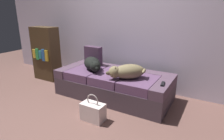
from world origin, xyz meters
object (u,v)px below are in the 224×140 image
object	(u,v)px
tv_remote	(163,84)
throw_pillow	(93,56)
dog_dark	(93,64)
bookshelf	(46,54)
couch	(113,84)
handbag	(93,111)
dog_tan	(127,71)

from	to	relation	value
tv_remote	throw_pillow	xyz separation A→B (m)	(-1.43, 0.37, 0.16)
dog_dark	bookshelf	xyz separation A→B (m)	(-1.30, 0.15, 0.00)
couch	tv_remote	distance (m)	0.91
tv_remote	throw_pillow	size ratio (longest dim) A/B	0.44
couch	handbag	size ratio (longest dim) A/B	5.03
couch	bookshelf	bearing A→B (deg)	177.35
dog_tan	handbag	distance (m)	0.77
throw_pillow	bookshelf	distance (m)	1.12
throw_pillow	bookshelf	world-z (taller)	bookshelf
dog_tan	handbag	size ratio (longest dim) A/B	1.47
tv_remote	bookshelf	bearing A→B (deg)	167.78
bookshelf	handbag	bearing A→B (deg)	-25.61
throw_pillow	handbag	distance (m)	1.31
couch	bookshelf	xyz separation A→B (m)	(-1.67, 0.08, 0.33)
handbag	bookshelf	world-z (taller)	bookshelf
dog_dark	throw_pillow	distance (m)	0.36
couch	handbag	xyz separation A→B (m)	(0.12, -0.78, -0.09)
handbag	bookshelf	bearing A→B (deg)	154.39
dog_dark	handbag	xyz separation A→B (m)	(0.49, -0.71, -0.42)
dog_dark	handbag	bearing A→B (deg)	-55.28
throw_pillow	couch	bearing A→B (deg)	-21.52
couch	throw_pillow	xyz separation A→B (m)	(-0.56, 0.22, 0.39)
dog_dark	tv_remote	world-z (taller)	dog_dark
dog_dark	tv_remote	size ratio (longest dim) A/B	3.68
dog_dark	tv_remote	bearing A→B (deg)	-3.30
couch	dog_dark	xyz separation A→B (m)	(-0.37, -0.07, 0.33)
dog_tan	bookshelf	world-z (taller)	bookshelf
couch	bookshelf	world-z (taller)	bookshelf
dog_tan	bookshelf	size ratio (longest dim) A/B	0.50
bookshelf	tv_remote	bearing A→B (deg)	-5.01
couch	dog_dark	bearing A→B (deg)	-168.56
handbag	dog_tan	bearing A→B (deg)	72.29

